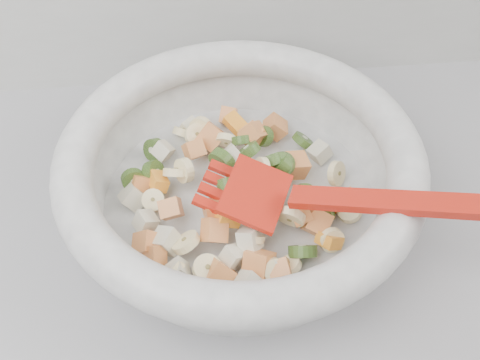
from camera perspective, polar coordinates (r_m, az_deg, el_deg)
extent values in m
cylinder|color=white|center=(0.62, 0.00, -2.33)|extent=(0.29, 0.29, 0.02)
torus|color=white|center=(0.57, 0.00, 1.97)|extent=(0.36, 0.36, 0.04)
cylinder|color=beige|center=(0.60, -8.22, -1.88)|extent=(0.03, 0.03, 0.02)
cylinder|color=beige|center=(0.55, -3.12, -8.38)|extent=(0.03, 0.03, 0.02)
cylinder|color=beige|center=(0.59, 2.11, 1.07)|extent=(0.02, 0.03, 0.03)
cylinder|color=beige|center=(0.56, -5.14, -5.91)|extent=(0.04, 0.04, 0.02)
cylinder|color=beige|center=(0.55, -6.22, -8.58)|extent=(0.03, 0.03, 0.02)
cylinder|color=beige|center=(0.56, 4.71, -8.07)|extent=(0.03, 0.03, 0.02)
cylinder|color=beige|center=(0.57, -0.59, -1.36)|extent=(0.04, 0.04, 0.03)
cylinder|color=beige|center=(0.61, -6.04, 0.69)|extent=(0.03, 0.03, 0.03)
cylinder|color=beige|center=(0.58, 8.71, -5.64)|extent=(0.03, 0.02, 0.03)
cylinder|color=beige|center=(0.64, -1.26, 3.79)|extent=(0.03, 0.02, 0.03)
cylinder|color=beige|center=(0.55, 3.32, -8.55)|extent=(0.03, 0.03, 0.03)
cylinder|color=beige|center=(0.61, 10.34, -2.92)|extent=(0.03, 0.03, 0.02)
cylinder|color=beige|center=(0.57, 2.58, -2.02)|extent=(0.03, 0.03, 0.03)
cylinder|color=beige|center=(0.56, 1.04, -5.39)|extent=(0.03, 0.03, 0.03)
cylinder|color=beige|center=(0.66, -4.17, 4.28)|extent=(0.03, 0.03, 0.03)
cylinder|color=beige|center=(0.61, -5.32, 0.91)|extent=(0.03, 0.03, 0.03)
cylinder|color=beige|center=(0.57, 3.07, -2.60)|extent=(0.02, 0.03, 0.03)
cylinder|color=beige|center=(0.66, -3.72, 4.94)|extent=(0.03, 0.03, 0.04)
cylinder|color=beige|center=(0.67, -5.39, 4.49)|extent=(0.03, 0.03, 0.03)
cylinder|color=beige|center=(0.68, 2.95, 5.27)|extent=(0.03, 0.03, 0.02)
cylinder|color=beige|center=(0.66, -4.51, 4.02)|extent=(0.02, 0.02, 0.03)
cylinder|color=beige|center=(0.57, 4.84, -3.48)|extent=(0.04, 0.02, 0.03)
cylinder|color=beige|center=(0.63, 9.14, 0.62)|extent=(0.03, 0.03, 0.04)
cube|color=gold|center=(0.56, -2.43, -4.80)|extent=(0.03, 0.03, 0.03)
cube|color=gold|center=(0.57, -2.40, -2.82)|extent=(0.03, 0.03, 0.02)
cube|color=gold|center=(0.55, -2.01, -8.96)|extent=(0.03, 0.03, 0.03)
cube|color=gold|center=(0.62, 5.23, 1.38)|extent=(0.03, 0.03, 0.03)
cube|color=gold|center=(0.55, 1.80, -7.90)|extent=(0.03, 0.04, 0.04)
cube|color=gold|center=(0.58, -8.68, -6.03)|extent=(0.03, 0.03, 0.04)
cube|color=gold|center=(0.57, -8.04, -7.02)|extent=(0.02, 0.03, 0.03)
cube|color=gold|center=(0.67, 3.37, 5.04)|extent=(0.03, 0.02, 0.03)
cube|color=gold|center=(0.58, -6.58, -2.71)|extent=(0.03, 0.02, 0.03)
cube|color=gold|center=(0.64, 1.25, 4.39)|extent=(0.04, 0.03, 0.04)
cube|color=gold|center=(0.65, -2.80, 4.10)|extent=(0.04, 0.04, 0.04)
cube|color=gold|center=(0.69, -1.12, 6.11)|extent=(0.02, 0.03, 0.03)
cube|color=gold|center=(0.62, -9.35, -0.38)|extent=(0.03, 0.03, 0.03)
cube|color=gold|center=(0.63, -4.38, 2.87)|extent=(0.03, 0.03, 0.03)
cube|color=gold|center=(0.58, 7.33, -4.03)|extent=(0.03, 0.04, 0.03)
cube|color=gold|center=(0.55, 3.83, -8.49)|extent=(0.02, 0.02, 0.03)
cube|color=gold|center=(0.65, 1.21, 4.20)|extent=(0.03, 0.03, 0.02)
cube|color=gold|center=(0.58, 5.69, -3.19)|extent=(0.02, 0.03, 0.03)
cylinder|color=#649C34|center=(0.64, 0.19, 3.77)|extent=(0.03, 0.03, 0.03)
cylinder|color=#649C34|center=(0.59, 8.30, -2.55)|extent=(0.02, 0.04, 0.04)
cylinder|color=#649C34|center=(0.60, 3.15, 1.79)|extent=(0.03, 0.03, 0.03)
cylinder|color=#649C34|center=(0.60, 3.97, 1.50)|extent=(0.04, 0.03, 0.03)
cylinder|color=#649C34|center=(0.66, -8.11, 2.87)|extent=(0.03, 0.03, 0.04)
cylinder|color=#649C34|center=(0.61, 0.84, 2.76)|extent=(0.03, 0.03, 0.03)
cylinder|color=#649C34|center=(0.58, -1.15, -0.49)|extent=(0.03, 0.03, 0.03)
cylinder|color=#649C34|center=(0.66, 5.99, 3.73)|extent=(0.03, 0.04, 0.03)
cylinder|color=#649C34|center=(0.60, 4.12, 1.57)|extent=(0.03, 0.03, 0.03)
cylinder|color=#649C34|center=(0.59, 6.14, -1.37)|extent=(0.03, 0.03, 0.03)
cylinder|color=#649C34|center=(0.60, -1.74, 1.85)|extent=(0.03, 0.03, 0.04)
cylinder|color=#649C34|center=(0.63, -8.15, 0.60)|extent=(0.03, 0.04, 0.03)
cylinder|color=#649C34|center=(0.65, 2.09, 4.18)|extent=(0.03, 0.03, 0.03)
cylinder|color=#649C34|center=(0.57, 5.97, -6.75)|extent=(0.03, 0.03, 0.03)
cylinder|color=#649C34|center=(0.62, -10.12, 0.05)|extent=(0.03, 0.02, 0.03)
cube|color=beige|center=(0.59, -8.95, -3.97)|extent=(0.03, 0.03, 0.02)
cube|color=beige|center=(0.54, 0.74, -9.80)|extent=(0.03, 0.03, 0.03)
cube|color=beige|center=(0.55, -5.90, -8.55)|extent=(0.02, 0.02, 0.02)
cube|color=beige|center=(0.68, -4.74, 4.86)|extent=(0.03, 0.03, 0.03)
cube|color=beige|center=(0.61, -0.83, 2.23)|extent=(0.03, 0.03, 0.03)
cube|color=beige|center=(0.65, -7.32, 2.77)|extent=(0.03, 0.03, 0.03)
cube|color=beige|center=(0.62, -10.10, -1.62)|extent=(0.03, 0.03, 0.03)
cube|color=beige|center=(0.55, -0.67, -7.33)|extent=(0.03, 0.03, 0.03)
cube|color=beige|center=(0.55, 3.22, -8.65)|extent=(0.03, 0.03, 0.03)
cube|color=beige|center=(0.57, -6.98, -5.77)|extent=(0.04, 0.03, 0.03)
cube|color=beige|center=(0.65, 7.57, 2.63)|extent=(0.03, 0.03, 0.03)
cube|color=beige|center=(0.56, 0.93, -5.66)|extent=(0.03, 0.03, 0.03)
cube|color=#FF9E2E|center=(0.56, -1.24, -3.52)|extent=(0.03, 0.03, 0.03)
cube|color=#FF9E2E|center=(0.61, 9.70, -1.92)|extent=(0.03, 0.03, 0.02)
cube|color=#FF9E2E|center=(0.60, 7.11, -1.98)|extent=(0.03, 0.03, 0.03)
cube|color=#FF9E2E|center=(0.66, -0.43, 5.38)|extent=(0.03, 0.03, 0.02)
cube|color=#FF9E2E|center=(0.58, 8.45, -5.66)|extent=(0.03, 0.03, 0.03)
cube|color=#FF9E2E|center=(0.61, -7.77, -0.11)|extent=(0.03, 0.03, 0.02)
cube|color=red|center=(0.56, 1.44, -1.31)|extent=(0.08, 0.08, 0.03)
cube|color=red|center=(0.59, -1.60, 1.00)|extent=(0.03, 0.02, 0.01)
cube|color=red|center=(0.58, -2.08, -0.07)|extent=(0.03, 0.02, 0.01)
cube|color=red|center=(0.57, -2.58, -1.18)|extent=(0.03, 0.02, 0.01)
cube|color=red|center=(0.56, -3.09, -2.33)|extent=(0.03, 0.02, 0.01)
cube|color=red|center=(0.53, 15.54, -2.12)|extent=(0.19, 0.10, 0.06)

